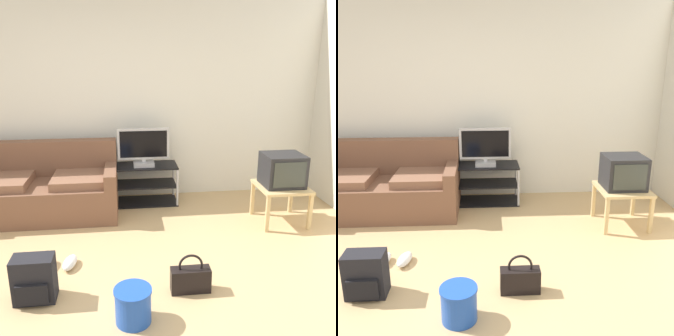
% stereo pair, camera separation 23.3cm
% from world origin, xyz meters
% --- Properties ---
extents(ground_plane, '(9.00, 9.80, 0.02)m').
position_xyz_m(ground_plane, '(0.00, 0.00, -0.01)').
color(ground_plane, tan).
extents(wall_back, '(9.00, 0.10, 2.70)m').
position_xyz_m(wall_back, '(0.00, 2.45, 1.35)').
color(wall_back, silver).
rests_on(wall_back, ground_plane).
extents(couch, '(1.79, 0.87, 0.87)m').
position_xyz_m(couch, '(-0.67, 1.88, 0.32)').
color(couch, brown).
rests_on(couch, ground_plane).
extents(tv_stand, '(0.87, 0.42, 0.52)m').
position_xyz_m(tv_stand, '(0.57, 2.10, 0.26)').
color(tv_stand, black).
rests_on(tv_stand, ground_plane).
extents(flat_tv, '(0.66, 0.22, 0.49)m').
position_xyz_m(flat_tv, '(0.57, 2.08, 0.77)').
color(flat_tv, '#B2B2B7').
rests_on(flat_tv, tv_stand).
extents(side_table, '(0.56, 0.56, 0.45)m').
position_xyz_m(side_table, '(2.13, 1.31, 0.39)').
color(side_table, tan).
rests_on(side_table, ground_plane).
extents(crt_tv, '(0.45, 0.40, 0.37)m').
position_xyz_m(crt_tv, '(2.13, 1.33, 0.64)').
color(crt_tv, '#232326').
rests_on(crt_tv, side_table).
extents(backpack, '(0.33, 0.27, 0.38)m').
position_xyz_m(backpack, '(-0.43, 0.11, 0.19)').
color(backpack, black).
rests_on(backpack, ground_plane).
extents(handbag, '(0.33, 0.12, 0.34)m').
position_xyz_m(handbag, '(0.84, 0.08, 0.12)').
color(handbag, black).
rests_on(handbag, ground_plane).
extents(cleaning_bucket, '(0.28, 0.28, 0.27)m').
position_xyz_m(cleaning_bucket, '(0.35, -0.24, 0.15)').
color(cleaning_bucket, blue).
rests_on(cleaning_bucket, ground_plane).
extents(sneakers_pair, '(0.37, 0.27, 0.09)m').
position_xyz_m(sneakers_pair, '(-0.32, 0.58, 0.04)').
color(sneakers_pair, white).
rests_on(sneakers_pair, ground_plane).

